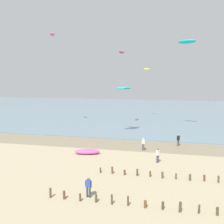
{
  "coord_description": "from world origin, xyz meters",
  "views": [
    {
      "loc": [
        5.25,
        -7.97,
        9.62
      ],
      "look_at": [
        0.68,
        13.13,
        6.6
      ],
      "focal_mm": 39.62,
      "sensor_mm": 36.0,
      "label": 1
    }
  ],
  "objects": [
    {
      "name": "kite_aloft_1",
      "position": [
        -16.0,
        36.76,
        17.7
      ],
      "size": [
        2.19,
        2.62,
        0.7
      ],
      "primitive_type": "ellipsoid",
      "rotation": [
        -0.41,
        0.0,
        5.31
      ],
      "color": "#E54C99"
    },
    {
      "name": "kite_aloft_6",
      "position": [
        8.63,
        37.85,
        15.79
      ],
      "size": [
        3.45,
        2.58,
        0.89
      ],
      "primitive_type": "ellipsoid",
      "rotation": [
        0.4,
        0.0,
        2.65
      ],
      "color": "#19B2B7"
    },
    {
      "name": "kite_aloft_5",
      "position": [
        0.88,
        50.58,
        11.57
      ],
      "size": [
        1.79,
        1.77,
        0.54
      ],
      "primitive_type": "ellipsoid",
      "rotation": [
        -0.49,
        0.0,
        3.92
      ],
      "color": "yellow"
    },
    {
      "name": "grounded_kite",
      "position": [
        -4.2,
        20.91,
        0.32
      ],
      "size": [
        3.34,
        1.82,
        0.63
      ],
      "primitive_type": "ellipsoid",
      "rotation": [
        0.0,
        0.0,
        3.37
      ],
      "color": "#E54C99",
      "rests_on": "ground"
    },
    {
      "name": "person_left_flank",
      "position": [
        -0.59,
        10.06,
        0.92
      ],
      "size": [
        0.57,
        0.23,
        1.71
      ],
      "color": "#383842",
      "rests_on": "ground"
    },
    {
      "name": "kite_aloft_3",
      "position": [
        -2.94,
        38.25,
        14.27
      ],
      "size": [
        0.97,
        2.63,
        0.42
      ],
      "primitive_type": "ellipsoid",
      "rotation": [
        -0.01,
        0.0,
        4.66
      ],
      "color": "red"
    },
    {
      "name": "person_by_waterline",
      "position": [
        4.6,
        19.54,
        0.92
      ],
      "size": [
        0.4,
        0.46,
        1.71
      ],
      "color": "#4C4C56",
      "rests_on": "ground"
    },
    {
      "name": "wet_sand_strip",
      "position": [
        0.0,
        26.23,
        0.0
      ],
      "size": [
        120.0,
        5.88,
        0.01
      ],
      "primitive_type": "cube",
      "color": "#84755B",
      "rests_on": "ground"
    },
    {
      "name": "groyne_mid",
      "position": [
        5.98,
        9.37,
        0.33
      ],
      "size": [
        19.21,
        0.35,
        0.81
      ],
      "color": "brown",
      "rests_on": "ground"
    },
    {
      "name": "person_trailing_behind",
      "position": [
        7.21,
        27.24,
        0.92
      ],
      "size": [
        0.44,
        0.42,
        1.71
      ],
      "color": "#4C4C56",
      "rests_on": "ground"
    },
    {
      "name": "kite_aloft_7",
      "position": [
        -1.7,
        33.53,
        7.84
      ],
      "size": [
        2.68,
        1.18,
        0.55
      ],
      "primitive_type": "ellipsoid",
      "rotation": [
        -0.17,
        0.0,
        3.03
      ],
      "color": "#19B2B7"
    },
    {
      "name": "groyne_far",
      "position": [
        8.71,
        15.27,
        0.31
      ],
      "size": [
        20.13,
        0.35,
        0.74
      ],
      "color": "#4F3A2A",
      "rests_on": "ground"
    },
    {
      "name": "person_mid_beach",
      "position": [
        2.56,
        24.06,
        0.92
      ],
      "size": [
        0.4,
        0.47,
        1.71
      ],
      "color": "#4C4C56",
      "rests_on": "ground"
    },
    {
      "name": "sea",
      "position": [
        0.0,
        64.17,
        0.05
      ],
      "size": [
        160.0,
        70.0,
        0.1
      ],
      "primitive_type": "cube",
      "color": "slate",
      "rests_on": "ground"
    }
  ]
}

